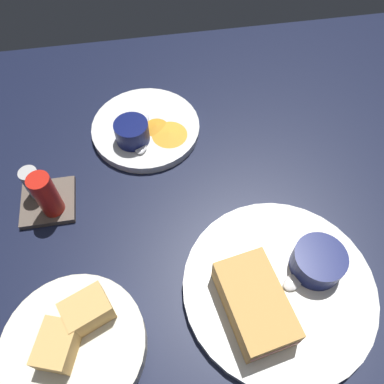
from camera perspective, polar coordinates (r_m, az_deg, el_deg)
ground_plane at (r=64.12cm, az=5.42°, el=-7.29°), size 110.00×110.00×3.00cm
plate_sandwich_main at (r=59.78cm, az=12.84°, el=-13.79°), size 28.54×28.54×1.60cm
sandwich_half_near at (r=55.00cm, az=9.35°, el=-16.11°), size 14.26×9.71×4.80cm
ramekin_dark_sauce at (r=59.72cm, az=18.38°, el=-9.77°), size 7.73×7.73×3.87cm
spoon_by_dark_ramekin at (r=58.78cm, az=13.90°, el=-13.71°), size 5.63×9.52×0.80cm
plate_chips_companion at (r=75.46cm, az=-6.91°, el=9.46°), size 20.77×20.77×1.60cm
ramekin_light_gravy at (r=71.23cm, az=-9.00°, el=8.95°), size 6.27×6.27×4.04cm
spoon_by_gravy_ramekin at (r=71.66cm, az=-7.53°, el=7.40°), size 9.92×3.84×0.80cm
plantain_chip_scatter at (r=73.33cm, az=-5.31°, el=9.14°), size 10.12×13.98×0.60cm
bread_basket_rear at (r=57.28cm, az=-17.19°, el=-20.86°), size 19.46×19.46×7.08cm
condiment_caddy at (r=67.03cm, az=-21.26°, el=-0.36°), size 9.00×9.00×9.50cm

